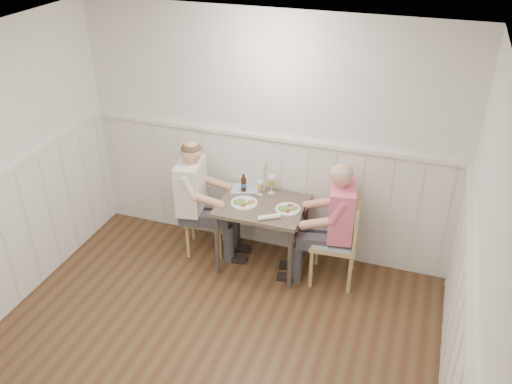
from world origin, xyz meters
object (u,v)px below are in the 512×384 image
beer_bottle (244,184)px  grass_vase (264,177)px  chair_left (200,213)px  diner_cream (196,208)px  chair_right (341,237)px  dining_table (262,213)px  man_in_pink (335,233)px

beer_bottle → grass_vase: grass_vase is taller
chair_left → diner_cream: size_ratio=0.63×
chair_right → chair_left: chair_right is taller
chair_left → beer_bottle: beer_bottle is taller
dining_table → grass_vase: bearing=105.8°
dining_table → chair_right: bearing=0.8°
man_in_pink → beer_bottle: 1.09m
chair_left → grass_vase: size_ratio=2.50×
man_in_pink → dining_table: bearing=179.8°
man_in_pink → chair_left: bearing=177.9°
chair_right → man_in_pink: size_ratio=0.71×
man_in_pink → diner_cream: diner_cream is taller
chair_right → beer_bottle: 1.15m
chair_right → man_in_pink: bearing=-164.7°
chair_left → man_in_pink: man_in_pink is taller
dining_table → grass_vase: (-0.08, 0.28, 0.26)m
dining_table → beer_bottle: beer_bottle is taller
chair_left → diner_cream: bearing=-92.8°
chair_left → beer_bottle: bearing=16.6°
chair_left → man_in_pink: size_ratio=0.64×
dining_table → man_in_pink: 0.77m
diner_cream → beer_bottle: size_ratio=6.79×
chair_right → chair_left: size_ratio=1.10×
chair_left → man_in_pink: 1.50m
man_in_pink → beer_bottle: bearing=169.5°
diner_cream → beer_bottle: bearing=25.3°
diner_cream → grass_vase: bearing=25.1°
beer_bottle → diner_cream: bearing=-154.7°
beer_bottle → grass_vase: (0.19, 0.09, 0.07)m
dining_table → man_in_pink: size_ratio=0.65×
diner_cream → beer_bottle: diner_cream is taller
chair_left → grass_vase: bearing=19.1°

